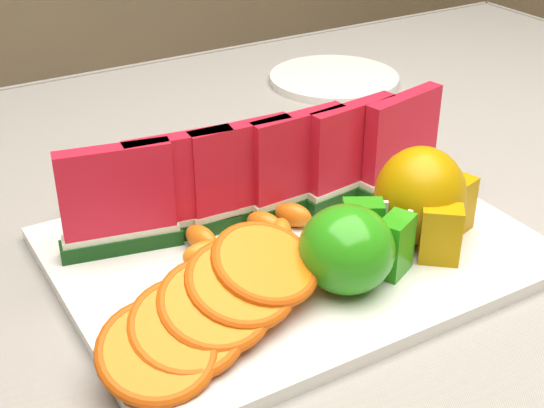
# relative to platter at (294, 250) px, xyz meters

# --- Properties ---
(table) EXTENTS (1.40, 0.90, 0.75)m
(table) POSITION_rel_platter_xyz_m (0.02, 0.04, -0.11)
(table) COLOR #44301B
(table) RESTS_ON ground
(tablecloth) EXTENTS (1.53, 1.03, 0.20)m
(tablecloth) POSITION_rel_platter_xyz_m (0.02, 0.04, -0.05)
(tablecloth) COLOR gray
(tablecloth) RESTS_ON table
(platter) EXTENTS (0.40, 0.30, 0.01)m
(platter) POSITION_rel_platter_xyz_m (0.00, 0.00, 0.00)
(platter) COLOR silver
(platter) RESTS_ON tablecloth
(apple_cluster) EXTENTS (0.11, 0.09, 0.07)m
(apple_cluster) POSITION_rel_platter_xyz_m (0.01, -0.07, 0.04)
(apple_cluster) COLOR #3F8D19
(apple_cluster) RESTS_ON platter
(pear_cluster) EXTENTS (0.11, 0.11, 0.09)m
(pear_cluster) POSITION_rel_platter_xyz_m (0.10, -0.05, 0.04)
(pear_cluster) COLOR olive
(pear_cluster) RESTS_ON platter
(side_plate) EXTENTS (0.21, 0.21, 0.01)m
(side_plate) POSITION_rel_platter_xyz_m (0.28, 0.35, -0.00)
(side_plate) COLOR silver
(side_plate) RESTS_ON tablecloth
(watermelon_row) EXTENTS (0.39, 0.07, 0.10)m
(watermelon_row) POSITION_rel_platter_xyz_m (0.01, 0.05, 0.05)
(watermelon_row) COLOR #11410E
(watermelon_row) RESTS_ON platter
(orange_fan_front) EXTENTS (0.21, 0.13, 0.06)m
(orange_fan_front) POSITION_rel_platter_xyz_m (-0.11, -0.07, 0.03)
(orange_fan_front) COLOR #CB5600
(orange_fan_front) RESTS_ON platter
(orange_fan_back) EXTENTS (0.29, 0.11, 0.05)m
(orange_fan_back) POSITION_rel_platter_xyz_m (-0.01, 0.13, 0.03)
(orange_fan_back) COLOR #CB5600
(orange_fan_back) RESTS_ON platter
(tangerine_segments) EXTENTS (0.14, 0.07, 0.02)m
(tangerine_segments) POSITION_rel_platter_xyz_m (-0.04, 0.02, 0.02)
(tangerine_segments) COLOR #D93F0F
(tangerine_segments) RESTS_ON platter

